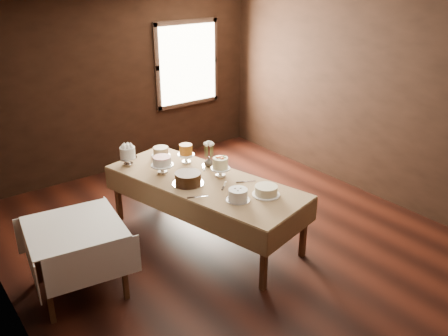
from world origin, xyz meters
TOP-DOWN VIEW (x-y plane):
  - floor at (0.00, 0.00)m, footprint 5.00×6.00m
  - ceiling at (0.00, 0.00)m, footprint 5.00×6.00m
  - wall_back at (0.00, 3.00)m, footprint 5.00×0.02m
  - wall_right at (2.50, 0.00)m, footprint 0.02×6.00m
  - window at (1.30, 2.94)m, footprint 1.10×0.05m
  - display_table at (-0.19, 0.36)m, footprint 1.55×2.69m
  - side_table at (-1.83, 0.27)m, footprint 1.04×1.04m
  - cake_meringue at (-0.69, 1.34)m, footprint 0.27×0.27m
  - cake_speckled at (-0.20, 1.35)m, footprint 0.26×0.26m
  - cake_lattice at (-0.47, 0.85)m, footprint 0.30×0.30m
  - cake_caramel at (-0.05, 0.95)m, footprint 0.23×0.23m
  - cake_chocolate at (-0.40, 0.38)m, footprint 0.38×0.38m
  - cake_flowers at (0.05, 0.34)m, footprint 0.24×0.24m
  - cake_swirl at (-0.19, -0.31)m, footprint 0.27×0.27m
  - cake_cream at (0.15, -0.39)m, footprint 0.32×0.32m
  - cake_server_a at (-0.06, 0.11)m, footprint 0.19×0.18m
  - cake_server_b at (0.23, -0.01)m, footprint 0.23×0.13m
  - cake_server_c at (-0.34, 0.62)m, footprint 0.08×0.24m
  - cake_server_d at (0.06, 0.71)m, footprint 0.15×0.22m
  - cake_server_e at (-0.46, 0.01)m, footprint 0.23×0.12m
  - flower_vase at (0.11, 0.66)m, footprint 0.18×0.18m
  - flower_bouquet at (0.11, 0.66)m, footprint 0.14×0.14m

SIDE VIEW (x-z plane):
  - floor at x=0.00m, z-range -0.01..0.01m
  - side_table at x=-1.83m, z-range 0.29..1.07m
  - display_table at x=-0.19m, z-range 0.33..1.12m
  - cake_server_a at x=-0.06m, z-range 0.78..0.79m
  - cake_server_b at x=0.23m, z-range 0.78..0.79m
  - cake_server_c at x=-0.34m, z-range 0.78..0.79m
  - cake_server_d at x=0.06m, z-range 0.78..0.79m
  - cake_server_e at x=-0.46m, z-range 0.78..0.79m
  - cake_cream at x=0.15m, z-range 0.78..0.89m
  - cake_speckled at x=-0.20m, z-range 0.78..0.90m
  - flower_vase at x=0.11m, z-range 0.78..0.91m
  - cake_swirl at x=-0.19m, z-range 0.78..0.92m
  - cake_chocolate at x=-0.40m, z-range 0.78..0.93m
  - cake_lattice at x=-0.47m, z-range 0.77..0.99m
  - cake_flowers at x=0.05m, z-range 0.77..1.02m
  - cake_caramel at x=-0.05m, z-range 0.77..1.03m
  - cake_meringue at x=-0.69m, z-range 0.77..1.02m
  - flower_bouquet at x=0.11m, z-range 0.93..1.13m
  - wall_back at x=0.00m, z-range 0.00..2.80m
  - wall_right at x=2.50m, z-range 0.00..2.80m
  - window at x=1.30m, z-range 0.95..2.25m
  - ceiling at x=0.00m, z-range 2.79..2.80m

